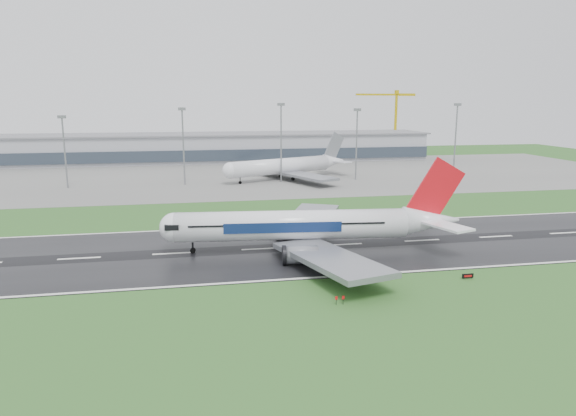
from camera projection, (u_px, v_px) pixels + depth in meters
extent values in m
plane|color=#26551F|center=(261.00, 249.00, 119.93)|extent=(520.00, 520.00, 0.00)
cube|color=black|center=(261.00, 249.00, 119.92)|extent=(400.00, 45.00, 0.10)
cube|color=slate|center=(225.00, 175.00, 240.22)|extent=(400.00, 130.00, 0.08)
cube|color=#91929B|center=(217.00, 148.00, 296.45)|extent=(240.00, 36.00, 15.00)
cylinder|color=gray|center=(65.00, 154.00, 201.88)|extent=(0.64, 0.64, 27.20)
cylinder|color=gray|center=(183.00, 148.00, 209.86)|extent=(0.64, 0.64, 30.09)
cylinder|color=gray|center=(281.00, 144.00, 217.01)|extent=(0.64, 0.64, 31.83)
cylinder|color=gray|center=(356.00, 146.00, 223.25)|extent=(0.64, 0.64, 29.56)
cylinder|color=gray|center=(455.00, 142.00, 231.42)|extent=(0.64, 0.64, 31.67)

